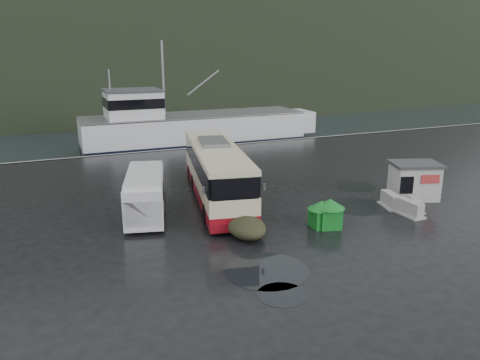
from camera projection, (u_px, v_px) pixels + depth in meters
name	position (u px, v px, depth m)	size (l,w,h in m)	color
ground	(250.00, 220.00, 26.16)	(160.00, 160.00, 0.00)	black
harbor_water	(80.00, 84.00, 123.62)	(300.00, 180.00, 0.02)	black
quay_edge	(163.00, 150.00, 43.88)	(160.00, 0.60, 1.50)	#999993
headland	(77.00, 66.00, 251.41)	(780.00, 540.00, 570.00)	black
coach_bus	(217.00, 198.00, 29.97)	(3.18, 12.79, 3.62)	beige
white_van	(147.00, 216.00, 26.81)	(2.13, 6.20, 2.59)	silver
waste_bin_left	(320.00, 227.00, 25.13)	(1.06, 1.06, 1.48)	#157723
waste_bin_right	(329.00, 227.00, 25.08)	(1.15, 1.15, 1.60)	#157723
dome_tent	(246.00, 237.00, 23.84)	(1.88, 2.63, 1.03)	#2F2F1C
ticket_kiosk	(412.00, 198.00, 29.98)	(2.97, 2.25, 2.33)	#B7B7B3
jersey_barrier_a	(390.00, 207.00, 28.27)	(0.89, 1.77, 0.89)	#999993
jersey_barrier_b	(414.00, 210.00, 27.67)	(0.76, 1.52, 0.76)	#999993
jersey_barrier_c	(409.00, 215.00, 26.86)	(0.88, 1.75, 0.88)	#999993
fishing_trawler	(195.00, 133.00, 52.56)	(29.02, 6.34, 11.61)	silver
puddles	(324.00, 227.00, 25.15)	(14.57, 13.54, 0.01)	black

